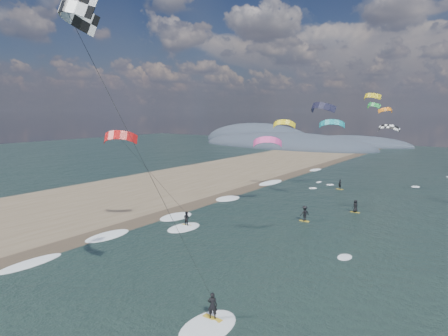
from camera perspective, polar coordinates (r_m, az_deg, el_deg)
The scene contains 9 objects.
ground at distance 28.09m, azimuth -13.58°, elevation -17.58°, with size 260.00×260.00×0.00m, color black.
sand_strip at distance 52.16m, azimuth -22.34°, elevation -5.60°, with size 26.00×240.00×0.00m, color brown.
wet_sand_strip at distance 42.67m, azimuth -13.78°, elevation -8.31°, with size 3.00×240.00×0.00m, color #382D23.
coastal_hills at distance 140.12m, azimuth 8.76°, elevation 3.60°, with size 80.00×41.00×15.00m.
kitesurfer_near_a at distance 19.67m, azimuth -18.50°, elevation 12.36°, with size 7.73×9.20×18.12m.
kitesurfer_near_b at distance 38.51m, azimuth -12.52°, elevation 0.18°, with size 6.88×8.84×11.29m.
far_kitesurfers at distance 47.42m, azimuth 15.08°, elevation -5.58°, with size 7.29×20.35×1.79m.
bg_kite_field at distance 65.83m, azimuth 18.26°, elevation 7.59°, with size 12.08×49.58×7.48m.
shoreline_surf at distance 44.90m, azimuth -8.10°, elevation -7.29°, with size 2.40×79.40×0.11m.
Camera 1 is at (19.51, -15.99, 12.35)m, focal length 30.00 mm.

